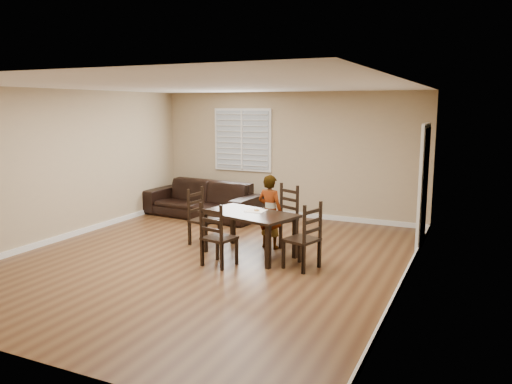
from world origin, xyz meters
TOP-DOWN VIEW (x-y plane):
  - ground at (0.00, 0.00)m, footprint 7.00×7.00m
  - room at (0.04, 0.18)m, footprint 6.04×7.04m
  - dining_table at (0.49, 0.46)m, footprint 1.68×1.22m
  - chair_near at (0.77, 1.40)m, footprint 0.62×0.60m
  - chair_far at (0.29, -0.32)m, footprint 0.51×0.49m
  - chair_left at (-0.63, 0.75)m, footprint 0.46×0.49m
  - chair_right at (1.61, 0.15)m, footprint 0.54×0.56m
  - child at (0.64, 0.99)m, footprint 0.50×0.37m
  - napkin at (0.54, 0.63)m, footprint 0.31×0.31m
  - donut at (0.56, 0.62)m, footprint 0.09×0.09m
  - sofa at (-1.67, 2.62)m, footprint 2.72×1.29m

SIDE VIEW (x-z plane):
  - ground at x=0.00m, z-range 0.00..0.00m
  - sofa at x=-1.67m, z-range 0.00..0.77m
  - chair_left at x=-0.63m, z-range -0.05..0.94m
  - chair_far at x=0.29m, z-range -0.05..0.94m
  - chair_right at x=1.61m, z-range -0.05..0.97m
  - chair_near at x=0.77m, z-range -0.05..1.00m
  - dining_table at x=0.49m, z-range 0.26..0.97m
  - child at x=0.64m, z-range 0.00..1.27m
  - napkin at x=0.54m, z-range 0.71..0.71m
  - donut at x=0.56m, z-range 0.71..0.74m
  - room at x=0.04m, z-range 0.45..3.17m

